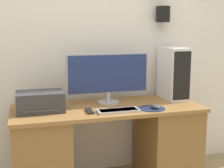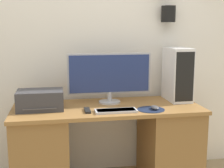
{
  "view_description": "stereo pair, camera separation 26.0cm",
  "coord_description": "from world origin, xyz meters",
  "px_view_note": "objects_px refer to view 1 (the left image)",
  "views": [
    {
      "loc": [
        -0.67,
        -2.15,
        1.38
      ],
      "look_at": [
        0.04,
        0.32,
        0.91
      ],
      "focal_mm": 50.0,
      "sensor_mm": 36.0,
      "label": 1
    },
    {
      "loc": [
        -0.41,
        -2.2,
        1.38
      ],
      "look_at": [
        0.04,
        0.32,
        0.91
      ],
      "focal_mm": 50.0,
      "sensor_mm": 36.0,
      "label": 2
    }
  ],
  "objects_px": {
    "monitor": "(108,75)",
    "remote_control": "(89,111)",
    "keyboard": "(118,111)",
    "mouse": "(156,106)",
    "computer_tower": "(173,73)",
    "printer": "(40,102)"
  },
  "relations": [
    {
      "from": "computer_tower",
      "to": "printer",
      "type": "height_order",
      "value": "computer_tower"
    },
    {
      "from": "keyboard",
      "to": "printer",
      "type": "distance_m",
      "value": 0.62
    },
    {
      "from": "computer_tower",
      "to": "printer",
      "type": "bearing_deg",
      "value": -174.37
    },
    {
      "from": "mouse",
      "to": "printer",
      "type": "xyz_separation_m",
      "value": [
        -0.91,
        0.18,
        0.06
      ]
    },
    {
      "from": "monitor",
      "to": "mouse",
      "type": "height_order",
      "value": "monitor"
    },
    {
      "from": "mouse",
      "to": "remote_control",
      "type": "relative_size",
      "value": 0.63
    },
    {
      "from": "monitor",
      "to": "remote_control",
      "type": "distance_m",
      "value": 0.41
    },
    {
      "from": "printer",
      "to": "monitor",
      "type": "bearing_deg",
      "value": 11.89
    },
    {
      "from": "monitor",
      "to": "mouse",
      "type": "distance_m",
      "value": 0.5
    },
    {
      "from": "keyboard",
      "to": "mouse",
      "type": "relative_size",
      "value": 3.41
    },
    {
      "from": "monitor",
      "to": "keyboard",
      "type": "bearing_deg",
      "value": -90.23
    },
    {
      "from": "printer",
      "to": "remote_control",
      "type": "height_order",
      "value": "printer"
    },
    {
      "from": "computer_tower",
      "to": "mouse",
      "type": "bearing_deg",
      "value": -135.62
    },
    {
      "from": "computer_tower",
      "to": "monitor",
      "type": "bearing_deg",
      "value": 179.58
    },
    {
      "from": "remote_control",
      "to": "computer_tower",
      "type": "bearing_deg",
      "value": 16.36
    },
    {
      "from": "keyboard",
      "to": "remote_control",
      "type": "distance_m",
      "value": 0.23
    },
    {
      "from": "mouse",
      "to": "computer_tower",
      "type": "bearing_deg",
      "value": 44.38
    },
    {
      "from": "keyboard",
      "to": "monitor",
      "type": "bearing_deg",
      "value": 89.77
    },
    {
      "from": "keyboard",
      "to": "mouse",
      "type": "height_order",
      "value": "mouse"
    },
    {
      "from": "mouse",
      "to": "remote_control",
      "type": "bearing_deg",
      "value": 174.73
    },
    {
      "from": "keyboard",
      "to": "mouse",
      "type": "distance_m",
      "value": 0.32
    },
    {
      "from": "mouse",
      "to": "computer_tower",
      "type": "distance_m",
      "value": 0.48
    }
  ]
}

